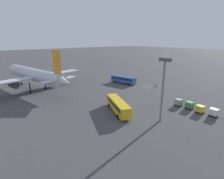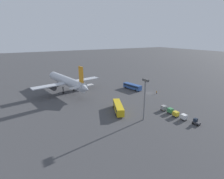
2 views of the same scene
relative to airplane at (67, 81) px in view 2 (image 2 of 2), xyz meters
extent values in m
plane|color=#424244|center=(-23.29, -36.96, -5.90)|extent=(600.00, 600.00, 0.00)
cylinder|color=#B2B7C1|center=(0.50, 0.09, 0.10)|extent=(35.19, 10.96, 4.61)
cone|color=#B2B7C1|center=(18.80, 3.52, 0.10)|extent=(5.80, 5.24, 4.38)
cone|color=#B2B7C1|center=(-18.03, -3.37, 0.10)|extent=(6.66, 5.18, 4.15)
cube|color=#B2B7C1|center=(-3.12, 9.94, -0.48)|extent=(7.42, 16.63, 0.44)
cube|color=#B2B7C1|center=(0.68, -10.39, -0.48)|extent=(7.42, 16.63, 0.44)
cube|color=orange|center=(-14.96, -2.80, 6.10)|extent=(3.50, 1.00, 7.38)
cube|color=#B2B7C1|center=(-15.30, -2.86, 0.56)|extent=(4.61, 12.24, 0.28)
cylinder|color=#38383D|center=(-1.65, 7.76, -1.97)|extent=(4.59, 3.27, 2.54)
cylinder|color=#38383D|center=(1.27, -7.83, -1.97)|extent=(4.59, 3.27, 2.54)
cylinder|color=#38383D|center=(12.52, 2.34, -4.05)|extent=(0.50, 0.50, 3.69)
cylinder|color=black|center=(12.52, 2.34, -5.45)|extent=(0.98, 0.66, 0.90)
cylinder|color=#38383D|center=(-1.77, 2.72, -4.05)|extent=(0.50, 0.50, 3.69)
cylinder|color=black|center=(-1.77, 2.72, -5.45)|extent=(0.98, 0.66, 0.90)
cylinder|color=#38383D|center=(-0.67, -3.18, -4.05)|extent=(0.50, 0.50, 3.69)
cylinder|color=black|center=(-0.67, -3.18, -5.45)|extent=(0.98, 0.66, 0.90)
cube|color=#2D5199|center=(-13.45, -33.00, -4.14)|extent=(11.98, 5.13, 2.63)
cube|color=#192333|center=(-13.45, -33.00, -3.68)|extent=(11.07, 4.98, 0.84)
cylinder|color=black|center=(-10.22, -30.83, -5.40)|extent=(1.04, 0.50, 1.00)
cylinder|color=black|center=(-9.62, -33.67, -5.40)|extent=(1.04, 0.50, 1.00)
cylinder|color=black|center=(-17.29, -32.32, -5.40)|extent=(1.04, 0.50, 1.00)
cylinder|color=black|center=(-16.69, -35.16, -5.40)|extent=(1.04, 0.50, 1.00)
cube|color=gold|center=(-35.34, -10.34, -4.07)|extent=(12.70, 7.44, 2.76)
cube|color=#192333|center=(-35.34, -10.34, -3.59)|extent=(11.78, 7.08, 0.88)
cylinder|color=black|center=(-31.17, -10.55, -5.40)|extent=(1.04, 0.67, 1.00)
cylinder|color=black|center=(-32.29, -13.18, -5.40)|extent=(1.04, 0.67, 1.00)
cylinder|color=black|center=(-38.39, -7.50, -5.40)|extent=(1.04, 0.67, 1.00)
cylinder|color=black|center=(-39.50, -10.13, -5.40)|extent=(1.04, 0.67, 1.00)
cube|color=#333338|center=(-57.60, -27.69, -5.25)|extent=(2.51, 1.51, 0.70)
cube|color=#192333|center=(-57.18, -27.66, -4.35)|extent=(1.18, 1.26, 1.10)
cylinder|color=black|center=(-56.82, -26.92, -5.60)|extent=(0.62, 0.27, 0.60)
cylinder|color=black|center=(-56.70, -28.31, -5.60)|extent=(0.62, 0.27, 0.60)
cylinder|color=black|center=(-58.50, -27.07, -5.60)|extent=(0.62, 0.27, 0.60)
cylinder|color=black|center=(-58.37, -28.47, -5.60)|extent=(0.62, 0.27, 0.60)
cylinder|color=#1E1E2D|center=(-26.25, -39.22, -5.47)|extent=(0.32, 0.32, 0.85)
cylinder|color=orange|center=(-26.25, -39.22, -4.72)|extent=(0.38, 0.38, 0.65)
sphere|color=tan|center=(-26.25, -39.22, -4.28)|extent=(0.24, 0.24, 0.24)
cube|color=#38383D|center=(-53.08, -26.95, -5.49)|extent=(2.13, 1.85, 0.10)
cube|color=silver|center=(-53.08, -26.95, -4.64)|extent=(2.03, 1.76, 1.60)
cylinder|color=black|center=(-52.27, -26.38, -5.72)|extent=(0.37, 0.15, 0.36)
cylinder|color=black|center=(-52.38, -27.65, -5.72)|extent=(0.37, 0.15, 0.36)
cylinder|color=black|center=(-53.79, -26.25, -5.72)|extent=(0.37, 0.15, 0.36)
cylinder|color=black|center=(-53.90, -27.52, -5.72)|extent=(0.37, 0.15, 0.36)
cube|color=#38383D|center=(-49.89, -26.46, -5.49)|extent=(2.13, 1.85, 0.10)
cube|color=gold|center=(-49.89, -26.46, -4.64)|extent=(2.03, 1.76, 1.60)
cylinder|color=black|center=(-49.08, -25.89, -5.72)|extent=(0.37, 0.15, 0.36)
cylinder|color=black|center=(-49.19, -27.16, -5.72)|extent=(0.37, 0.15, 0.36)
cylinder|color=black|center=(-50.59, -25.75, -5.72)|extent=(0.37, 0.15, 0.36)
cylinder|color=black|center=(-50.70, -27.03, -5.72)|extent=(0.37, 0.15, 0.36)
cube|color=#38383D|center=(-46.70, -27.04, -5.49)|extent=(2.13, 1.85, 0.10)
cube|color=#38844C|center=(-46.70, -27.04, -4.64)|extent=(2.03, 1.76, 1.60)
cylinder|color=black|center=(-45.88, -26.47, -5.72)|extent=(0.37, 0.15, 0.36)
cylinder|color=black|center=(-45.99, -27.74, -5.72)|extent=(0.37, 0.15, 0.36)
cylinder|color=black|center=(-47.40, -26.34, -5.72)|extent=(0.37, 0.15, 0.36)
cylinder|color=black|center=(-47.51, -27.61, -5.72)|extent=(0.37, 0.15, 0.36)
cube|color=#38383D|center=(-43.50, -26.78, -5.49)|extent=(2.13, 1.85, 0.10)
cube|color=gray|center=(-43.50, -26.78, -4.64)|extent=(2.03, 1.76, 1.60)
cylinder|color=black|center=(-42.69, -26.21, -5.72)|extent=(0.37, 0.15, 0.36)
cylinder|color=black|center=(-42.80, -27.49, -5.72)|extent=(0.37, 0.15, 0.36)
cylinder|color=black|center=(-44.20, -26.08, -5.72)|extent=(0.37, 0.15, 0.36)
cylinder|color=black|center=(-44.31, -27.36, -5.72)|extent=(0.37, 0.15, 0.36)
cylinder|color=slate|center=(-45.95, -14.42, 1.22)|extent=(0.50, 0.50, 14.25)
cube|color=#4C4C4C|center=(-45.95, -14.42, 8.75)|extent=(2.80, 0.70, 0.80)
camera|label=1|loc=(-67.85, 18.92, 13.13)|focal=28.00mm
camera|label=2|loc=(-89.74, 23.30, 22.82)|focal=28.00mm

